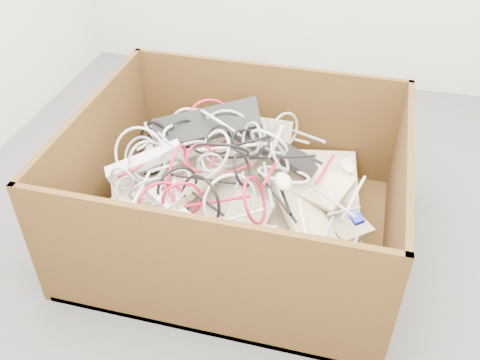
% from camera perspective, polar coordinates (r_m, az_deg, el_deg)
% --- Properties ---
extents(ground, '(3.00, 3.00, 0.00)m').
position_cam_1_polar(ground, '(2.45, 1.90, -4.97)').
color(ground, '#515153').
rests_on(ground, ground).
extents(cardboard_box, '(1.30, 1.08, 0.60)m').
position_cam_1_polar(cardboard_box, '(2.31, -0.57, -3.29)').
color(cardboard_box, '#36200D').
rests_on(cardboard_box, ground).
extents(keyboard_pile, '(1.17, 0.86, 0.43)m').
position_cam_1_polar(keyboard_pile, '(2.24, 0.01, -0.06)').
color(keyboard_pile, tan).
rests_on(keyboard_pile, cardboard_box).
extents(mice_scatter, '(0.96, 0.66, 0.18)m').
position_cam_1_polar(mice_scatter, '(2.11, -0.66, -0.49)').
color(mice_scatter, beige).
rests_on(mice_scatter, keyboard_pile).
extents(power_strip_left, '(0.31, 0.22, 0.13)m').
position_cam_1_polar(power_strip_left, '(2.24, -10.17, 2.01)').
color(power_strip_left, white).
rests_on(power_strip_left, keyboard_pile).
extents(power_strip_right, '(0.29, 0.19, 0.10)m').
position_cam_1_polar(power_strip_right, '(1.99, -6.55, -3.74)').
color(power_strip_right, white).
rests_on(power_strip_right, keyboard_pile).
extents(vga_plug, '(0.06, 0.06, 0.03)m').
position_cam_1_polar(vga_plug, '(2.02, 12.34, -4.03)').
color(vga_plug, '#0D17CD').
rests_on(vga_plug, keyboard_pile).
extents(cable_tangle, '(1.10, 0.81, 0.39)m').
position_cam_1_polar(cable_tangle, '(2.19, -4.28, 2.32)').
color(cable_tangle, '#939398').
rests_on(cable_tangle, keyboard_pile).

